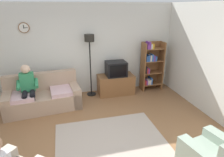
% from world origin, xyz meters
% --- Properties ---
extents(ground_plane, '(12.00, 12.00, 0.00)m').
position_xyz_m(ground_plane, '(0.00, 0.00, 0.00)').
color(ground_plane, '#8C603D').
extents(back_wall_assembly, '(6.20, 0.17, 2.70)m').
position_xyz_m(back_wall_assembly, '(-0.00, 2.66, 1.35)').
color(back_wall_assembly, silver).
rests_on(back_wall_assembly, ground_plane).
extents(couch, '(1.98, 1.08, 0.90)m').
position_xyz_m(couch, '(-1.21, 1.84, 0.31)').
color(couch, tan).
rests_on(couch, ground_plane).
extents(tv_stand, '(1.10, 0.56, 0.60)m').
position_xyz_m(tv_stand, '(0.92, 2.25, 0.30)').
color(tv_stand, brown).
rests_on(tv_stand, ground_plane).
extents(tv, '(0.60, 0.49, 0.44)m').
position_xyz_m(tv, '(0.92, 2.23, 0.82)').
color(tv, black).
rests_on(tv, tv_stand).
extents(bookshelf, '(0.68, 0.36, 1.58)m').
position_xyz_m(bookshelf, '(2.09, 2.32, 0.82)').
color(bookshelf, brown).
rests_on(bookshelf, ground_plane).
extents(floor_lamp, '(0.28, 0.28, 1.85)m').
position_xyz_m(floor_lamp, '(0.16, 2.35, 1.45)').
color(floor_lamp, black).
rests_on(floor_lamp, ground_plane).
extents(area_rug, '(2.20, 1.70, 0.01)m').
position_xyz_m(area_rug, '(0.19, 0.05, 0.01)').
color(area_rug, '#AD9E8E').
rests_on(area_rug, ground_plane).
extents(person_on_couch, '(0.54, 0.57, 1.24)m').
position_xyz_m(person_on_couch, '(-1.53, 1.73, 0.70)').
color(person_on_couch, '#338C59').
rests_on(person_on_couch, ground_plane).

